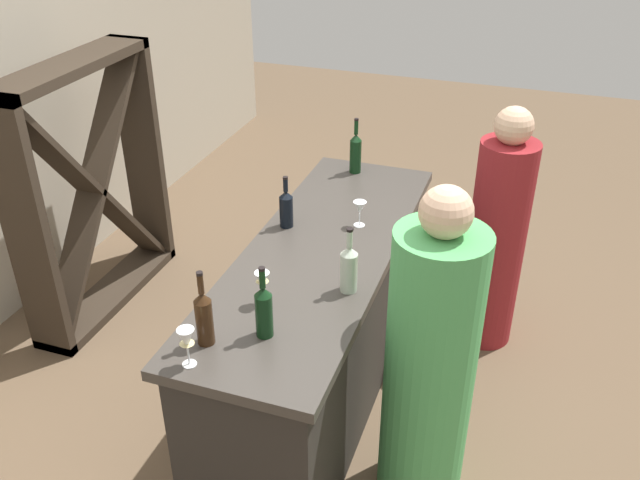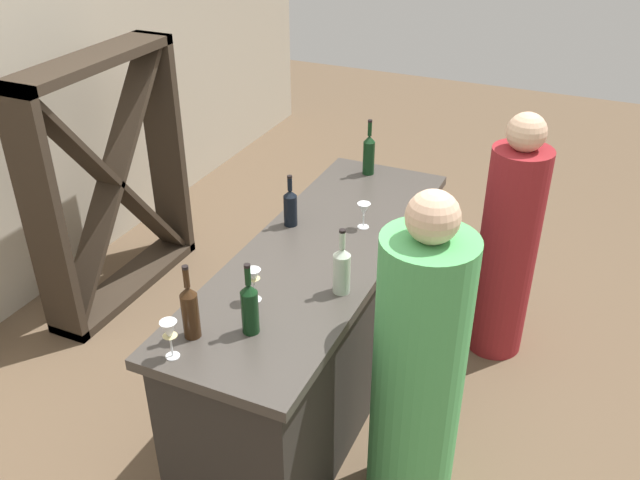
{
  "view_description": "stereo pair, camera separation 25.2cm",
  "coord_description": "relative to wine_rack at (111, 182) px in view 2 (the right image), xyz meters",
  "views": [
    {
      "loc": [
        -2.72,
        -0.94,
        2.69
      ],
      "look_at": [
        0.0,
        0.0,
        1.0
      ],
      "focal_mm": 38.35,
      "sensor_mm": 36.0,
      "label": 1
    },
    {
      "loc": [
        -2.62,
        -1.18,
        2.69
      ],
      "look_at": [
        0.0,
        0.0,
        1.0
      ],
      "focal_mm": 38.35,
      "sensor_mm": 36.0,
      "label": 2
    }
  ],
  "objects": [
    {
      "name": "wine_rack",
      "position": [
        0.0,
        0.0,
        0.0
      ],
      "size": [
        1.24,
        0.28,
        1.62
      ],
      "color": "#33281E",
      "rests_on": "ground"
    },
    {
      "name": "wine_glass_near_right",
      "position": [
        -1.4,
        -1.46,
        0.26
      ],
      "size": [
        0.07,
        0.07,
        0.17
      ],
      "color": "white",
      "rests_on": "bar_counter"
    },
    {
      "name": "wine_glass_near_left",
      "position": [
        -0.13,
        -1.77,
        0.24
      ],
      "size": [
        0.07,
        0.07,
        0.14
      ],
      "color": "white",
      "rests_on": "bar_counter"
    },
    {
      "name": "wine_bottle_rightmost_dark_green",
      "position": [
        0.5,
        -1.55,
        0.27
      ],
      "size": [
        0.07,
        0.07,
        0.34
      ],
      "color": "black",
      "rests_on": "bar_counter"
    },
    {
      "name": "bar_counter",
      "position": [
        -0.42,
        -1.65,
        -0.33
      ],
      "size": [
        2.14,
        0.7,
        0.95
      ],
      "color": "#2A2723",
      "rests_on": "ground"
    },
    {
      "name": "person_center_guest",
      "position": [
        0.42,
        -2.44,
        -0.11
      ],
      "size": [
        0.35,
        0.35,
        1.49
      ],
      "rotation": [
        0.0,
        0.0,
        1.5
      ],
      "color": "maroon",
      "rests_on": "ground"
    },
    {
      "name": "wine_bottle_second_left_dark_green",
      "position": [
        -1.13,
        -1.66,
        0.27
      ],
      "size": [
        0.07,
        0.07,
        0.32
      ],
      "color": "black",
      "rests_on": "bar_counter"
    },
    {
      "name": "wine_bottle_center_clear_pale",
      "position": [
        -0.72,
        -1.89,
        0.26
      ],
      "size": [
        0.08,
        0.08,
        0.32
      ],
      "color": "#B7C6B2",
      "rests_on": "bar_counter"
    },
    {
      "name": "person_left_guest",
      "position": [
        -0.85,
        -2.3,
        -0.08
      ],
      "size": [
        0.46,
        0.46,
        1.59
      ],
      "rotation": [
        0.0,
        0.0,
        1.76
      ],
      "color": "#4CA559",
      "rests_on": "ground"
    },
    {
      "name": "wine_bottle_leftmost_amber_brown",
      "position": [
        -1.26,
        -1.46,
        0.27
      ],
      "size": [
        0.07,
        0.07,
        0.33
      ],
      "color": "#331E0F",
      "rests_on": "bar_counter"
    },
    {
      "name": "wine_bottle_second_right_near_black",
      "position": [
        -0.26,
        -1.41,
        0.25
      ],
      "size": [
        0.07,
        0.07,
        0.28
      ],
      "color": "black",
      "rests_on": "bar_counter"
    },
    {
      "name": "ground_plane",
      "position": [
        -0.42,
        -1.65,
        -0.81
      ],
      "size": [
        12.0,
        12.0,
        0.0
      ],
      "primitive_type": "plane",
      "color": "brown"
    },
    {
      "name": "wine_glass_near_center",
      "position": [
        -0.93,
        -1.57,
        0.26
      ],
      "size": [
        0.07,
        0.07,
        0.16
      ],
      "color": "white",
      "rests_on": "bar_counter"
    }
  ]
}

